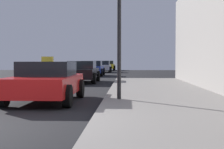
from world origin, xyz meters
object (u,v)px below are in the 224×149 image
(car_red, at_px, (46,81))
(car_blue, at_px, (92,68))
(car_yellow, at_px, (107,65))
(car_black, at_px, (82,72))
(car_silver, at_px, (102,66))

(car_red, bearing_deg, car_blue, -88.54)
(car_blue, relative_size, car_yellow, 0.88)
(car_yellow, bearing_deg, car_black, 89.90)
(car_red, distance_m, car_silver, 27.21)
(car_red, height_order, car_silver, car_red)
(car_black, bearing_deg, car_blue, -87.96)
(car_black, distance_m, car_yellow, 25.06)
(car_blue, height_order, car_yellow, same)
(car_black, xyz_separation_m, car_blue, (-0.31, 8.82, -0.00))
(car_black, height_order, car_blue, same)
(car_black, xyz_separation_m, car_yellow, (0.04, 25.06, 0.00))
(car_black, distance_m, car_blue, 8.83)
(car_silver, bearing_deg, car_black, 90.35)
(car_black, height_order, car_silver, same)
(car_blue, bearing_deg, car_yellow, -91.26)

